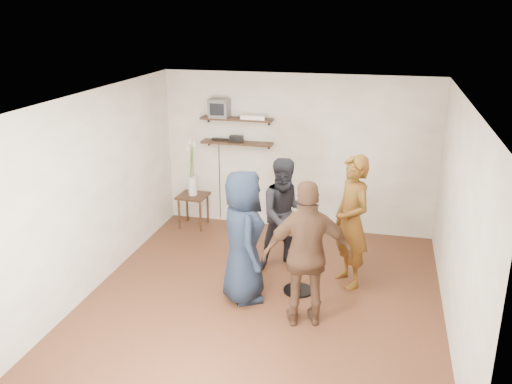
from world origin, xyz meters
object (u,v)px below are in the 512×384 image
(person_navy, at_px, (243,237))
(side_table, at_px, (193,200))
(crt_monitor, at_px, (220,108))
(drinks_table, at_px, (299,250))
(person_plaid, at_px, (352,222))
(dvd_deck, at_px, (254,117))
(person_brown, at_px, (308,255))
(person_dark, at_px, (286,214))
(radio, at_px, (236,139))

(person_navy, bearing_deg, side_table, 7.75)
(crt_monitor, bearing_deg, side_table, -147.36)
(drinks_table, relative_size, person_plaid, 0.52)
(person_plaid, relative_size, person_navy, 1.05)
(dvd_deck, xyz_separation_m, person_brown, (1.32, -2.80, -1.01))
(person_dark, bearing_deg, crt_monitor, 109.93)
(dvd_deck, bearing_deg, person_brown, -64.70)
(person_dark, relative_size, person_brown, 0.92)
(person_brown, bearing_deg, crt_monitor, -72.03)
(side_table, distance_m, person_plaid, 3.12)
(crt_monitor, bearing_deg, person_brown, -55.79)
(dvd_deck, xyz_separation_m, drinks_table, (1.12, -2.09, -1.30))
(crt_monitor, bearing_deg, radio, 0.00)
(dvd_deck, relative_size, side_table, 0.70)
(radio, xyz_separation_m, person_navy, (0.76, -2.42, -0.66))
(drinks_table, bearing_deg, person_navy, -153.64)
(side_table, bearing_deg, radio, 21.11)
(person_dark, xyz_separation_m, person_brown, (0.51, -1.38, 0.07))
(crt_monitor, height_order, dvd_deck, crt_monitor)
(drinks_table, relative_size, person_brown, 0.53)
(radio, height_order, side_table, radio)
(person_plaid, relative_size, person_brown, 1.02)
(drinks_table, xyz_separation_m, person_dark, (-0.31, 0.67, 0.22))
(drinks_table, distance_m, person_dark, 0.77)
(dvd_deck, bearing_deg, person_navy, -79.35)
(crt_monitor, xyz_separation_m, drinks_table, (1.70, -2.09, -1.42))
(side_table, relative_size, drinks_table, 0.61)
(side_table, distance_m, drinks_table, 2.80)
(dvd_deck, height_order, radio, dvd_deck)
(drinks_table, bearing_deg, side_table, 139.31)
(drinks_table, bearing_deg, dvd_deck, 118.11)
(side_table, relative_size, person_navy, 0.33)
(side_table, height_order, person_dark, person_dark)
(radio, height_order, person_navy, person_navy)
(drinks_table, xyz_separation_m, person_navy, (-0.66, -0.33, 0.26))
(dvd_deck, height_order, person_navy, dvd_deck)
(radio, bearing_deg, drinks_table, -55.82)
(crt_monitor, distance_m, drinks_table, 3.04)
(drinks_table, bearing_deg, person_dark, 114.51)
(drinks_table, xyz_separation_m, person_plaid, (0.63, 0.39, 0.30))
(crt_monitor, bearing_deg, drinks_table, -50.93)
(crt_monitor, height_order, drinks_table, crt_monitor)
(radio, distance_m, person_brown, 3.30)
(person_navy, height_order, person_brown, person_brown)
(crt_monitor, distance_m, person_navy, 2.87)
(person_plaid, height_order, person_brown, person_plaid)
(drinks_table, distance_m, person_plaid, 0.80)
(side_table, distance_m, person_dark, 2.17)
(crt_monitor, distance_m, person_plaid, 3.08)
(person_dark, bearing_deg, person_brown, -94.13)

